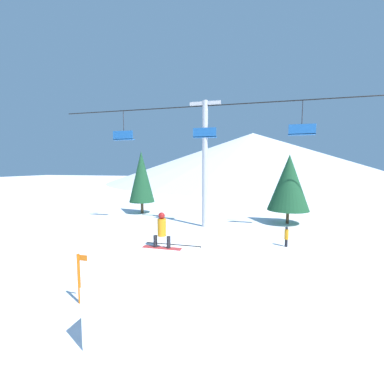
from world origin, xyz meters
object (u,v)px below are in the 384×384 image
snow_ramp (153,289)px  pine_tree_near (289,182)px  distant_skier (286,236)px  trail_marker (79,277)px  snowboarder (162,230)px

snow_ramp → pine_tree_near: size_ratio=0.71×
distant_skier → snow_ramp: bearing=-120.1°
pine_tree_near → trail_marker: bearing=-119.1°
pine_tree_near → distant_skier: 7.24m
snow_ramp → trail_marker: 2.77m
trail_marker → distant_skier: 11.56m
snow_ramp → trail_marker: (-2.77, -0.04, 0.09)m
snowboarder → distant_skier: size_ratio=1.23×
pine_tree_near → distant_skier: pine_tree_near is taller
snow_ramp → distant_skier: size_ratio=3.35×
snowboarder → distant_skier: (5.21, 7.09, -1.75)m
snowboarder → snow_ramp: bearing=-80.2°
distant_skier → snowboarder: bearing=-126.3°
snow_ramp → pine_tree_near: (5.71, 15.20, 2.61)m
snowboarder → pine_tree_near: pine_tree_near is taller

